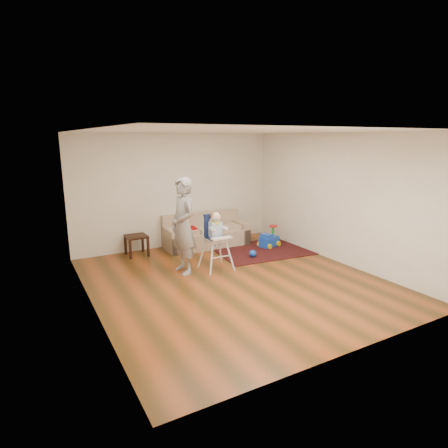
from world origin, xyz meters
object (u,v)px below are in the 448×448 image
side_table (137,245)px  ride_on_toy (269,236)px  adult (183,226)px  toy_ball (253,253)px  high_chair (216,242)px  sofa (206,230)px

side_table → ride_on_toy: (3.00, -0.91, 0.04)m
side_table → adult: size_ratio=0.25×
toy_ball → adult: size_ratio=0.09×
side_table → high_chair: high_chair is taller
side_table → adult: 1.76m
ride_on_toy → high_chair: high_chair is taller
toy_ball → sofa: bearing=110.1°
adult → side_table: bearing=-165.8°
sofa → ride_on_toy: (1.30, -0.81, -0.12)m
side_table → toy_ball: side_table is taller
toy_ball → adult: (-1.68, -0.11, 0.84)m
high_chair → adult: (-0.64, 0.13, 0.37)m
toy_ball → high_chair: bearing=-167.0°
ride_on_toy → adult: bearing=177.1°
ride_on_toy → sofa: bearing=131.3°
high_chair → sofa: bearing=70.3°
side_table → ride_on_toy: ride_on_toy is taller
sofa → toy_ball: (0.48, -1.32, -0.29)m
ride_on_toy → side_table: bearing=146.3°
sofa → ride_on_toy: sofa is taller
adult → high_chair: bearing=74.3°
sofa → side_table: 1.71m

